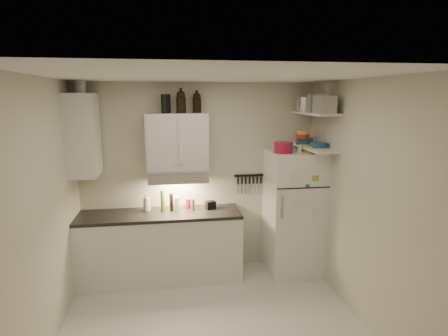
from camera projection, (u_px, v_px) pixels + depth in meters
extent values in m
cube|color=silver|center=(214.00, 329.00, 3.96)|extent=(3.20, 3.00, 0.02)
cube|color=white|center=(212.00, 75.00, 3.47)|extent=(3.20, 3.00, 0.02)
cube|color=beige|center=(199.00, 178.00, 5.18)|extent=(3.20, 0.02, 2.60)
cube|color=beige|center=(41.00, 218.00, 3.47)|extent=(0.02, 3.00, 2.60)
cube|color=beige|center=(364.00, 203.00, 3.96)|extent=(0.02, 3.00, 2.60)
cube|color=white|center=(161.00, 248.00, 4.95)|extent=(2.10, 0.60, 0.88)
cube|color=black|center=(160.00, 214.00, 4.87)|extent=(2.10, 0.62, 0.04)
cube|color=white|center=(177.00, 142.00, 4.86)|extent=(0.80, 0.33, 0.75)
cube|color=white|center=(83.00, 135.00, 4.54)|extent=(0.33, 0.55, 1.00)
cube|color=silver|center=(178.00, 176.00, 4.88)|extent=(0.76, 0.46, 0.12)
cube|color=white|center=(293.00, 213.00, 5.11)|extent=(0.70, 0.68, 1.70)
cube|color=white|center=(315.00, 113.00, 4.76)|extent=(0.30, 0.95, 0.03)
cube|color=white|center=(314.00, 148.00, 4.84)|extent=(0.30, 0.95, 0.03)
cube|color=black|center=(249.00, 175.00, 5.26)|extent=(0.42, 0.02, 0.03)
cylinder|color=maroon|center=(283.00, 148.00, 4.78)|extent=(0.30, 0.30, 0.14)
cube|color=#B99E17|center=(313.00, 148.00, 4.87)|extent=(0.28, 0.32, 0.09)
cylinder|color=silver|center=(300.00, 149.00, 4.84)|extent=(0.07, 0.07, 0.09)
cylinder|color=silver|center=(306.00, 104.00, 4.96)|extent=(0.34, 0.34, 0.19)
cube|color=#AAAAAD|center=(318.00, 103.00, 4.58)|extent=(0.25, 0.23, 0.23)
cube|color=#AAAAAD|center=(325.00, 105.00, 4.35)|extent=(0.23, 0.23, 0.21)
cylinder|color=navy|center=(304.00, 141.00, 5.04)|extent=(0.22, 0.22, 0.09)
cylinder|color=red|center=(302.00, 136.00, 4.98)|extent=(0.18, 0.18, 0.05)
cylinder|color=yellow|center=(303.00, 132.00, 4.97)|extent=(0.14, 0.14, 0.04)
cylinder|color=navy|center=(319.00, 145.00, 4.76)|extent=(0.30, 0.30, 0.06)
cylinder|color=black|center=(167.00, 104.00, 4.78)|extent=(0.09, 0.09, 0.24)
cylinder|color=black|center=(164.00, 104.00, 4.69)|extent=(0.11, 0.11, 0.24)
cylinder|color=silver|center=(80.00, 85.00, 4.49)|extent=(0.17, 0.17, 0.18)
imported|color=white|center=(147.00, 201.00, 4.92)|extent=(0.13, 0.13, 0.28)
cylinder|color=brown|center=(193.00, 204.00, 4.98)|extent=(0.06, 0.06, 0.15)
cylinder|color=olive|center=(163.00, 201.00, 4.91)|extent=(0.07, 0.07, 0.29)
cylinder|color=black|center=(172.00, 202.00, 4.93)|extent=(0.06, 0.06, 0.24)
cylinder|color=silver|center=(177.00, 204.00, 4.91)|extent=(0.08, 0.08, 0.20)
cylinder|color=maroon|center=(188.00, 204.00, 5.05)|extent=(0.09, 0.09, 0.14)
cube|color=black|center=(210.00, 205.00, 5.03)|extent=(0.15, 0.13, 0.11)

